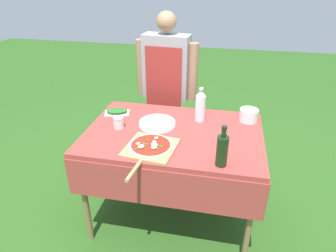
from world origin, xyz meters
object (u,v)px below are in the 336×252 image
(prep_table, at_px, (174,141))
(pizza_on_peel, at_px, (150,147))
(sauce_jar, at_px, (119,123))
(herb_container, at_px, (117,111))
(person_cook, at_px, (167,83))
(mixing_tub, at_px, (249,115))
(water_bottle, at_px, (200,105))
(oil_bottle, at_px, (222,150))
(plate_stack, at_px, (157,123))

(prep_table, distance_m, pizza_on_peel, 0.30)
(pizza_on_peel, bearing_deg, sauce_jar, 148.44)
(herb_container, bearing_deg, prep_table, -22.06)
(person_cook, bearing_deg, herb_container, 65.51)
(herb_container, bearing_deg, person_cook, 59.84)
(herb_container, relative_size, mixing_tub, 1.55)
(prep_table, height_order, mixing_tub, mixing_tub)
(pizza_on_peel, relative_size, water_bottle, 2.05)
(oil_bottle, relative_size, sauce_jar, 3.18)
(prep_table, height_order, herb_container, herb_container)
(person_cook, relative_size, oil_bottle, 5.84)
(oil_bottle, bearing_deg, plate_stack, 139.53)
(mixing_tub, relative_size, sauce_jar, 1.71)
(pizza_on_peel, relative_size, sauce_jar, 6.59)
(oil_bottle, distance_m, water_bottle, 0.60)
(pizza_on_peel, height_order, sauce_jar, sauce_jar)
(mixing_tub, height_order, sauce_jar, mixing_tub)
(prep_table, height_order, sauce_jar, sauce_jar)
(prep_table, relative_size, mixing_tub, 9.01)
(oil_bottle, relative_size, mixing_tub, 1.85)
(person_cook, bearing_deg, plate_stack, 101.39)
(sauce_jar, bearing_deg, mixing_tub, 18.15)
(prep_table, height_order, person_cook, person_cook)
(water_bottle, bearing_deg, prep_table, -127.20)
(prep_table, bearing_deg, plate_stack, 153.01)
(mixing_tub, bearing_deg, prep_table, -151.79)
(person_cook, xyz_separation_m, herb_container, (-0.30, -0.52, -0.08))
(oil_bottle, bearing_deg, pizza_on_peel, 169.52)
(herb_container, bearing_deg, oil_bottle, -32.81)
(pizza_on_peel, height_order, herb_container, pizza_on_peel)
(pizza_on_peel, xyz_separation_m, sauce_jar, (-0.30, 0.24, 0.02))
(prep_table, bearing_deg, herb_container, 157.94)
(herb_container, height_order, sauce_jar, sauce_jar)
(pizza_on_peel, bearing_deg, mixing_tub, 47.62)
(person_cook, bearing_deg, oil_bottle, 123.10)
(person_cook, distance_m, sauce_jar, 0.78)
(prep_table, xyz_separation_m, oil_bottle, (0.35, -0.35, 0.19))
(oil_bottle, height_order, mixing_tub, oil_bottle)
(oil_bottle, xyz_separation_m, water_bottle, (-0.19, 0.56, 0.02))
(pizza_on_peel, height_order, water_bottle, water_bottle)
(pizza_on_peel, bearing_deg, person_cook, 102.60)
(person_cook, height_order, mixing_tub, person_cook)
(sauce_jar, bearing_deg, person_cook, 74.76)
(prep_table, bearing_deg, mixing_tub, 28.21)
(person_cook, relative_size, pizza_on_peel, 2.81)
(water_bottle, bearing_deg, pizza_on_peel, -119.57)
(oil_bottle, height_order, sauce_jar, oil_bottle)
(herb_container, distance_m, plate_stack, 0.39)
(pizza_on_peel, height_order, oil_bottle, oil_bottle)
(water_bottle, xyz_separation_m, plate_stack, (-0.30, -0.14, -0.11))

